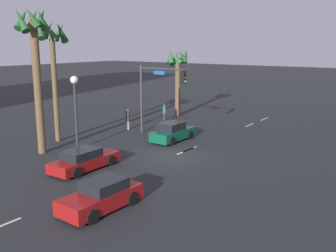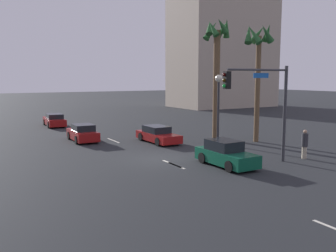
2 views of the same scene
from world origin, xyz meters
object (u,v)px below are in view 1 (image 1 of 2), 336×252
palm_tree_2 (177,67)px  pedestrian_1 (164,112)px  palm_tree_1 (34,54)px  streetlamp (75,98)px  car_0 (101,196)px  car_1 (84,160)px  pedestrian_0 (128,119)px  palm_tree_0 (53,52)px  car_2 (173,132)px  traffic_signal (156,88)px

palm_tree_2 → pedestrian_1: bearing=-169.0°
palm_tree_1 → streetlamp: bearing=-33.1°
car_0 → palm_tree_1: (4.16, 10.10, 6.17)m
car_1 → palm_tree_2: size_ratio=0.64×
pedestrian_0 → palm_tree_2: size_ratio=0.26×
palm_tree_0 → palm_tree_1: palm_tree_1 is taller
car_0 → palm_tree_1: palm_tree_1 is taller
car_2 → streetlamp: bearing=146.4°
traffic_signal → streetlamp: bearing=164.5°
palm_tree_2 → streetlamp: bearing=-173.2°
traffic_signal → palm_tree_1: (-8.93, 3.26, 2.90)m
car_1 → pedestrian_0: (9.82, 5.19, 0.37)m
pedestrian_0 → palm_tree_2: palm_tree_2 is taller
car_1 → traffic_signal: 10.35m
car_0 → pedestrian_1: 21.03m
pedestrian_1 → palm_tree_0: bearing=170.6°
streetlamp → palm_tree_1: 3.93m
pedestrian_1 → pedestrian_0: bearing=178.0°
car_1 → pedestrian_1: size_ratio=2.73×
streetlamp → pedestrian_0: 7.71m
pedestrian_0 → palm_tree_1: palm_tree_1 is taller
traffic_signal → palm_tree_0: 8.40m
traffic_signal → pedestrian_0: bearing=86.7°
traffic_signal → palm_tree_0: size_ratio=0.62×
pedestrian_1 → car_0: bearing=-151.7°
palm_tree_1 → palm_tree_0: bearing=31.4°
car_0 → palm_tree_0: size_ratio=0.44×
car_0 → traffic_signal: (13.09, 6.84, 3.27)m
palm_tree_2 → car_0: bearing=-153.9°
palm_tree_0 → pedestrian_0: bearing=-15.3°
pedestrian_1 → streetlamp: bearing=-174.2°
car_1 → pedestrian_1: (15.05, 5.01, 0.29)m
car_0 → car_2: 13.20m
streetlamp → palm_tree_0: 4.48m
car_2 → palm_tree_1: bearing=146.5°
traffic_signal → palm_tree_2: palm_tree_2 is taller
streetlamp → traffic_signal: bearing=-15.5°
pedestrian_0 → car_0: bearing=-142.6°
car_2 → palm_tree_2: 11.86m
palm_tree_1 → pedestrian_1: bearing=-0.5°
car_1 → palm_tree_0: 9.99m
traffic_signal → streetlamp: (-6.85, 1.90, -0.14)m
car_0 → palm_tree_0: (7.05, 11.87, 6.23)m
streetlamp → palm_tree_2: palm_tree_2 is taller
pedestrian_0 → traffic_signal: bearing=-93.3°
traffic_signal → palm_tree_1: palm_tree_1 is taller
palm_tree_1 → palm_tree_2: (17.49, 0.49, -1.76)m
traffic_signal → pedestrian_1: (5.42, 3.14, -3.02)m
car_2 → pedestrian_0: size_ratio=2.22×
car_0 → palm_tree_1: size_ratio=0.41×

